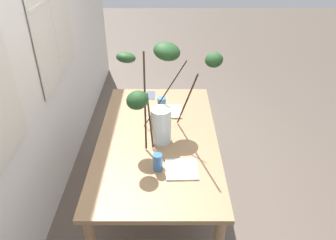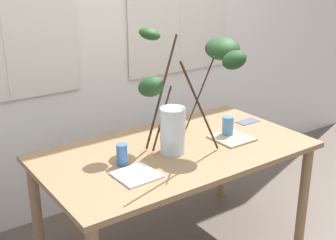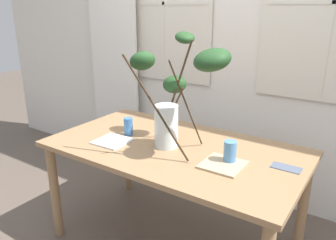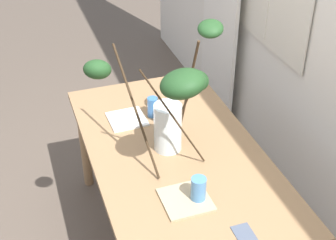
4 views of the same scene
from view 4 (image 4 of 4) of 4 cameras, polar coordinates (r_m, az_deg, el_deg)
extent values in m
cube|color=#93704C|center=(2.60, 0.89, -3.94)|extent=(1.59, 0.89, 0.03)
cylinder|color=#93704C|center=(3.32, -9.74, -2.75)|extent=(0.06, 0.06, 0.69)
cylinder|color=#93704C|center=(3.48, 2.71, -0.34)|extent=(0.06, 0.06, 0.69)
cylinder|color=silver|center=(2.54, -0.02, -0.86)|extent=(0.15, 0.15, 0.27)
cylinder|color=silver|center=(2.59, -0.02, -2.41)|extent=(0.13, 0.13, 0.09)
cylinder|color=#382819|center=(2.47, 2.34, 3.42)|extent=(0.23, 0.02, 0.65)
ellipsoid|color=#1E421E|center=(2.36, 4.99, 10.60)|extent=(0.14, 0.14, 0.11)
cylinder|color=#382819|center=(2.32, 0.75, 0.15)|extent=(0.05, 0.32, 0.57)
ellipsoid|color=#1E421E|center=(2.04, 1.75, 4.27)|extent=(0.23, 0.24, 0.17)
cylinder|color=#382819|center=(2.55, 1.49, 0.69)|extent=(0.17, 0.05, 0.36)
ellipsoid|color=#1E421E|center=(2.49, 3.07, 4.63)|extent=(0.20, 0.21, 0.16)
cylinder|color=#382819|center=(2.36, -3.72, 0.95)|extent=(0.37, 0.12, 0.59)
ellipsoid|color=#1E421E|center=(2.13, -8.27, 5.88)|extent=(0.17, 0.17, 0.15)
cylinder|color=#386BAD|center=(2.84, -1.81, 1.53)|extent=(0.06, 0.06, 0.12)
cylinder|color=#4C84BC|center=(2.27, 3.58, -8.11)|extent=(0.07, 0.07, 0.13)
cube|color=white|center=(2.84, -4.83, 0.10)|extent=(0.21, 0.21, 0.01)
cube|color=tan|center=(2.30, 2.08, -9.30)|extent=(0.22, 0.22, 0.01)
cube|color=#4C566B|center=(2.17, 9.17, -13.42)|extent=(0.16, 0.08, 0.00)
camera|label=1|loc=(4.01, -11.66, 31.24)|focal=35.45mm
camera|label=2|loc=(3.63, -41.29, 17.96)|focal=48.17mm
camera|label=3|loc=(1.49, -53.53, -12.65)|focal=35.72mm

